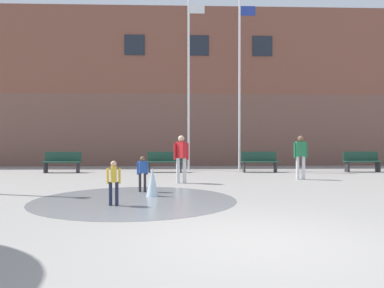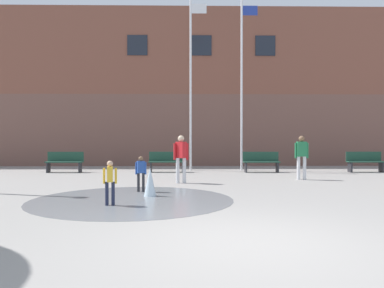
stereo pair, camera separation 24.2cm
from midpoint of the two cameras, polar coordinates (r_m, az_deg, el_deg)
ground_plane at (r=5.52m, az=9.60°, el=-14.54°), size 100.00×100.00×0.00m
library_building at (r=23.70m, az=1.44°, el=7.79°), size 36.00×6.05×8.78m
splash_fountain at (r=9.33m, az=-7.57°, el=-7.61°), size 4.88×4.88×0.74m
park_bench_far_left at (r=17.45m, az=-18.45°, el=-2.56°), size 1.60×0.44×0.91m
park_bench_left_of_flagpoles at (r=16.72m, az=-3.44°, el=-2.66°), size 1.60×0.44×0.91m
park_bench_center at (r=16.91m, az=10.91°, el=-2.63°), size 1.60×0.44×0.91m
park_bench_far_right at (r=18.48m, az=25.20°, el=-2.41°), size 1.60×0.44×0.91m
child_running at (r=10.47m, az=-7.14°, el=-4.10°), size 0.31×0.20×0.99m
child_with_pink_shirt at (r=8.41m, az=-11.59°, el=-5.28°), size 0.31×0.23×0.99m
teen_by_trashcan at (r=14.13m, az=16.83°, el=-1.45°), size 0.50×0.21×1.59m
adult_near_bench at (r=12.44m, az=-1.13°, el=-1.71°), size 0.50×0.38×1.59m
flagpole_left at (r=17.91m, az=0.27°, el=10.07°), size 0.80×0.10×8.25m
flagpole_right at (r=18.12m, az=8.04°, el=9.83°), size 0.80×0.10×8.18m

